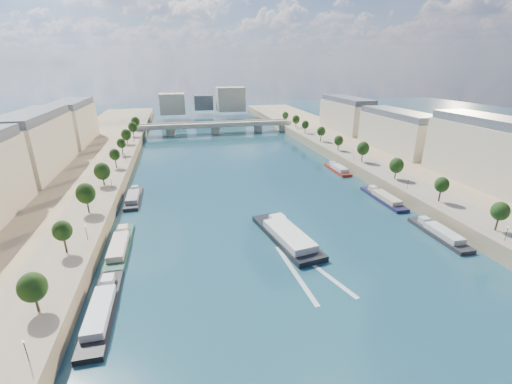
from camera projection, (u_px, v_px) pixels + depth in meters
ground at (258, 199)px, 129.05m from camera, size 700.00×700.00×0.00m
quay_left at (46, 210)px, 112.97m from camera, size 44.00×520.00×5.00m
quay_right at (424, 179)px, 143.37m from camera, size 44.00×520.00×5.00m
pave_left at (93, 199)px, 115.24m from camera, size 14.00×520.00×0.10m
pave_right at (394, 176)px, 139.31m from camera, size 14.00×520.00×0.10m
trees_left at (98, 182)px, 115.58m from camera, size 4.80×268.80×8.26m
trees_right at (377, 157)px, 146.10m from camera, size 4.80×268.80×8.26m
lamps_left at (101, 202)px, 106.11m from camera, size 0.36×200.36×4.28m
lamps_right at (378, 167)px, 141.96m from camera, size 0.36×200.36×4.28m
buildings_left at (7, 162)px, 116.27m from camera, size 16.00×226.00×23.20m
buildings_right at (437, 139)px, 152.15m from camera, size 16.00×226.00×23.20m
skyline at (208, 101)px, 324.79m from camera, size 79.00×42.00×22.00m
bridge at (215, 126)px, 249.52m from camera, size 112.00×12.00×8.15m
tour_barge at (287, 236)px, 98.91m from camera, size 13.84×31.60×4.15m
wake at (307, 271)px, 84.25m from camera, size 12.00×26.03×0.04m
moored_barges_left at (99, 321)px, 66.74m from camera, size 5.00×160.47×3.60m
moored_barges_right at (445, 238)px, 98.78m from camera, size 5.00×157.42×3.60m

